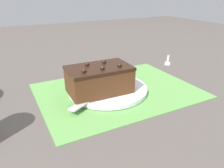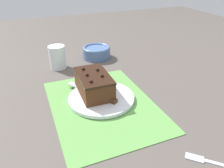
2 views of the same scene
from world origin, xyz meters
TOP-DOWN VIEW (x-y plane):
  - ground_plane at (0.00, 0.00)m, footprint 3.00×3.00m
  - placemat_woven at (0.00, 0.00)m, footprint 0.46×0.34m
  - cake_plate at (0.03, -0.01)m, footprint 0.23×0.23m
  - chocolate_cake at (0.06, 0.01)m, footprint 0.18×0.11m
  - serving_knife at (0.04, 0.00)m, footprint 0.21×0.13m
  - drinking_glass at (0.37, 0.08)m, footprint 0.07×0.07m
  - small_bowl at (0.42, -0.12)m, footprint 0.14×0.14m
  - dessert_fork at (-0.33, -0.16)m, footprint 0.11×0.12m

SIDE VIEW (x-z plane):
  - ground_plane at x=0.00m, z-range 0.00..0.00m
  - placemat_woven at x=0.00m, z-range 0.00..0.00m
  - dessert_fork at x=-0.33m, z-range 0.00..0.01m
  - cake_plate at x=0.03m, z-range 0.00..0.02m
  - serving_knife at x=0.04m, z-range 0.01..0.03m
  - small_bowl at x=0.42m, z-range 0.00..0.06m
  - drinking_glass at x=0.37m, z-range 0.00..0.11m
  - chocolate_cake at x=0.06m, z-range 0.01..0.09m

